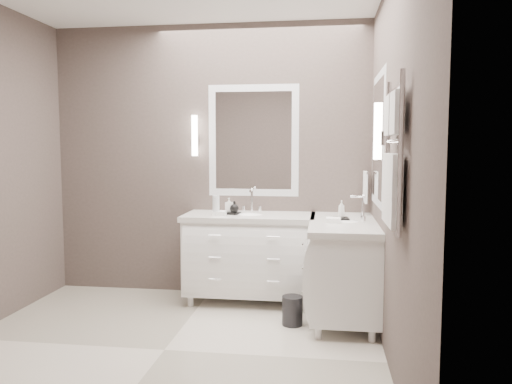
# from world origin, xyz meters

# --- Properties ---
(floor) EXTENTS (3.20, 3.00, 0.01)m
(floor) POSITION_xyz_m (0.00, 0.00, -0.01)
(floor) COLOR silver
(floor) RESTS_ON ground
(wall_back) EXTENTS (3.20, 0.01, 2.70)m
(wall_back) POSITION_xyz_m (0.00, 1.50, 1.35)
(wall_back) COLOR #4C413D
(wall_back) RESTS_ON floor
(wall_front) EXTENTS (3.20, 0.01, 2.70)m
(wall_front) POSITION_xyz_m (0.00, -1.50, 1.35)
(wall_front) COLOR #4C413D
(wall_front) RESTS_ON floor
(wall_right) EXTENTS (0.01, 3.00, 2.70)m
(wall_right) POSITION_xyz_m (1.60, 0.00, 1.35)
(wall_right) COLOR #4C413D
(wall_right) RESTS_ON floor
(vanity_back) EXTENTS (1.24, 0.59, 0.97)m
(vanity_back) POSITION_xyz_m (0.45, 1.23, 0.49)
(vanity_back) COLOR white
(vanity_back) RESTS_ON floor
(vanity_right) EXTENTS (0.59, 1.24, 0.97)m
(vanity_right) POSITION_xyz_m (1.33, 0.90, 0.49)
(vanity_right) COLOR white
(vanity_right) RESTS_ON floor
(mirror_back) EXTENTS (0.90, 0.02, 1.10)m
(mirror_back) POSITION_xyz_m (0.45, 1.49, 1.55)
(mirror_back) COLOR white
(mirror_back) RESTS_ON wall_back
(mirror_right) EXTENTS (0.02, 0.90, 1.10)m
(mirror_right) POSITION_xyz_m (1.59, 0.80, 1.55)
(mirror_right) COLOR white
(mirror_right) RESTS_ON wall_right
(sconce_back) EXTENTS (0.06, 0.06, 0.40)m
(sconce_back) POSITION_xyz_m (-0.13, 1.43, 1.59)
(sconce_back) COLOR white
(sconce_back) RESTS_ON wall_back
(sconce_right) EXTENTS (0.06, 0.06, 0.40)m
(sconce_right) POSITION_xyz_m (1.53, 0.22, 1.59)
(sconce_right) COLOR white
(sconce_right) RESTS_ON wall_right
(towel_bar_corner) EXTENTS (0.03, 0.22, 0.30)m
(towel_bar_corner) POSITION_xyz_m (1.54, 1.36, 1.12)
(towel_bar_corner) COLOR white
(towel_bar_corner) RESTS_ON wall_right
(towel_ladder) EXTENTS (0.06, 0.58, 0.90)m
(towel_ladder) POSITION_xyz_m (1.55, -0.40, 1.39)
(towel_ladder) COLOR white
(towel_ladder) RESTS_ON wall_right
(waste_bin) EXTENTS (0.20, 0.20, 0.24)m
(waste_bin) POSITION_xyz_m (0.90, 0.65, 0.12)
(waste_bin) COLOR black
(waste_bin) RESTS_ON floor
(amenity_tray_back) EXTENTS (0.17, 0.15, 0.02)m
(amenity_tray_back) POSITION_xyz_m (0.28, 1.21, 0.86)
(amenity_tray_back) COLOR black
(amenity_tray_back) RESTS_ON vanity_back
(amenity_tray_right) EXTENTS (0.14, 0.18, 0.02)m
(amenity_tray_right) POSITION_xyz_m (1.30, 0.94, 0.86)
(amenity_tray_right) COLOR black
(amenity_tray_right) RESTS_ON vanity_right
(water_bottle) EXTENTS (0.09, 0.09, 0.19)m
(water_bottle) POSITION_xyz_m (0.16, 1.09, 0.94)
(water_bottle) COLOR silver
(water_bottle) RESTS_ON vanity_back
(soap_bottle_a) EXTENTS (0.07, 0.07, 0.13)m
(soap_bottle_a) POSITION_xyz_m (0.25, 1.23, 0.94)
(soap_bottle_a) COLOR white
(soap_bottle_a) RESTS_ON amenity_tray_back
(soap_bottle_b) EXTENTS (0.10, 0.10, 0.11)m
(soap_bottle_b) POSITION_xyz_m (0.31, 1.18, 0.93)
(soap_bottle_b) COLOR black
(soap_bottle_b) RESTS_ON amenity_tray_back
(soap_bottle_c) EXTENTS (0.06, 0.06, 0.15)m
(soap_bottle_c) POSITION_xyz_m (1.30, 0.94, 0.95)
(soap_bottle_c) COLOR white
(soap_bottle_c) RESTS_ON amenity_tray_right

